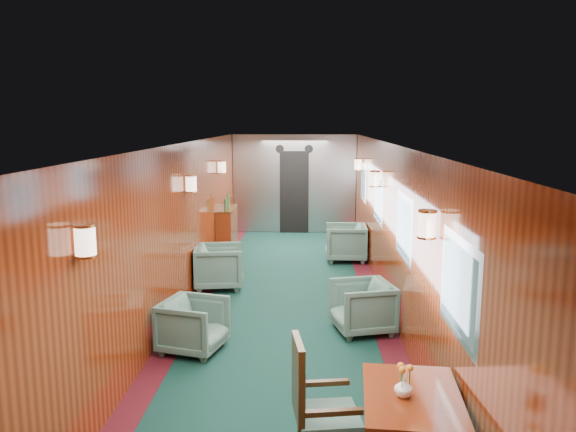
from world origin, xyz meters
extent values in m
plane|color=#0C2E26|center=(0.00, 0.00, 0.00)|extent=(12.00, 12.00, 0.00)
cube|color=white|center=(0.00, 0.00, 2.35)|extent=(3.00, 12.00, 0.10)
cube|color=white|center=(0.00, 0.00, 2.36)|extent=(1.20, 12.00, 0.06)
cube|color=maroon|center=(0.00, 6.00, 1.20)|extent=(3.00, 0.10, 2.40)
cube|color=maroon|center=(-1.50, 0.00, 1.20)|extent=(0.10, 12.00, 2.40)
cube|color=maroon|center=(1.50, 0.00, 1.20)|extent=(0.10, 12.00, 2.40)
cube|color=#3A0B12|center=(-1.35, 0.00, 0.00)|extent=(0.30, 12.00, 0.01)
cube|color=#3A0B12|center=(1.35, 0.00, 0.00)|extent=(0.30, 12.00, 0.01)
cube|color=#A4A6AB|center=(0.00, 5.92, 1.20)|extent=(2.98, 0.12, 2.38)
cube|color=black|center=(0.00, 5.84, 1.00)|extent=(0.70, 0.06, 2.00)
cylinder|color=black|center=(-0.35, 5.85, 2.05)|extent=(0.20, 0.04, 0.20)
cylinder|color=black|center=(0.35, 5.85, 2.05)|extent=(0.20, 0.04, 0.20)
cube|color=#BABCC1|center=(1.49, -3.50, 1.45)|extent=(0.02, 1.10, 0.80)
cube|color=#48646C|center=(1.48, -3.50, 1.45)|extent=(0.01, 0.96, 0.66)
cube|color=#BABCC1|center=(1.49, -1.00, 1.45)|extent=(0.02, 1.10, 0.80)
cube|color=#48646C|center=(1.48, -1.00, 1.45)|extent=(0.01, 0.96, 0.66)
cube|color=#BABCC1|center=(1.49, 1.50, 1.45)|extent=(0.02, 1.10, 0.80)
cube|color=#48646C|center=(1.48, 1.50, 1.45)|extent=(0.01, 0.96, 0.66)
cube|color=#BABCC1|center=(1.49, 4.00, 1.45)|extent=(0.02, 1.10, 0.80)
cube|color=#48646C|center=(1.48, 4.00, 1.45)|extent=(0.01, 0.96, 0.66)
cylinder|color=beige|center=(-1.40, -3.50, 1.80)|extent=(0.16, 0.16, 0.24)
cylinder|color=#AC7430|center=(-1.40, -3.50, 1.68)|extent=(0.17, 0.17, 0.02)
cylinder|color=beige|center=(1.40, -2.70, 1.80)|extent=(0.16, 0.16, 0.24)
cylinder|color=#AC7430|center=(1.40, -2.70, 1.68)|extent=(0.17, 0.17, 0.02)
cylinder|color=beige|center=(-1.40, 0.50, 1.80)|extent=(0.16, 0.16, 0.24)
cylinder|color=#AC7430|center=(-1.40, 0.50, 1.68)|extent=(0.17, 0.17, 0.02)
cylinder|color=beige|center=(1.40, 1.30, 1.80)|extent=(0.16, 0.16, 0.24)
cylinder|color=#AC7430|center=(1.40, 1.30, 1.68)|extent=(0.17, 0.17, 0.02)
cylinder|color=beige|center=(-1.40, 3.50, 1.80)|extent=(0.16, 0.16, 0.24)
cylinder|color=#AC7430|center=(-1.40, 3.50, 1.68)|extent=(0.17, 0.17, 0.02)
cylinder|color=beige|center=(1.40, 4.30, 1.80)|extent=(0.16, 0.16, 0.24)
cylinder|color=#AC7430|center=(1.40, 4.30, 1.68)|extent=(0.17, 0.17, 0.02)
cube|color=maroon|center=(1.10, -3.86, 0.73)|extent=(0.78, 1.05, 0.04)
cylinder|color=#371F0C|center=(0.85, -3.40, 0.36)|extent=(0.06, 0.06, 0.71)
cylinder|color=#371F0C|center=(1.41, -3.45, 0.36)|extent=(0.06, 0.06, 0.71)
cube|color=#1A3D38|center=(0.49, -3.68, 0.47)|extent=(0.53, 0.53, 0.06)
cube|color=#371F0C|center=(0.26, -3.72, 0.79)|extent=(0.11, 0.43, 0.61)
cube|color=#1A3D38|center=(0.29, -3.71, 0.73)|extent=(0.07, 0.32, 0.37)
cube|color=#371F0C|center=(0.52, -3.91, 0.63)|extent=(0.43, 0.11, 0.04)
cube|color=#371F0C|center=(0.46, -3.45, 0.63)|extent=(0.43, 0.11, 0.04)
cylinder|color=#371F0C|center=(0.66, -3.46, 0.22)|extent=(0.04, 0.04, 0.44)
cube|color=maroon|center=(-1.34, 3.65, 0.47)|extent=(0.31, 1.04, 0.94)
cube|color=#371F0C|center=(-1.33, 3.65, 0.94)|extent=(0.33, 1.06, 0.02)
cylinder|color=#28512D|center=(-1.32, 3.39, 1.06)|extent=(0.07, 0.07, 0.22)
cylinder|color=#28512D|center=(-1.32, 3.75, 1.09)|extent=(0.06, 0.06, 0.28)
cylinder|color=#AC7430|center=(-1.32, 3.96, 1.04)|extent=(0.08, 0.08, 0.18)
imported|color=white|center=(1.02, -3.89, 0.82)|extent=(0.14, 0.14, 0.14)
imported|color=#1A3D38|center=(-1.02, -1.39, 0.32)|extent=(0.86, 0.84, 0.64)
imported|color=#1A3D38|center=(-1.12, 1.18, 0.36)|extent=(0.89, 0.87, 0.72)
imported|color=#1A3D38|center=(1.04, -0.70, 0.34)|extent=(0.89, 0.87, 0.67)
imported|color=#1A3D38|center=(1.08, 3.09, 0.36)|extent=(0.81, 0.79, 0.72)
camera|label=1|loc=(0.32, -7.69, 2.72)|focal=35.00mm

